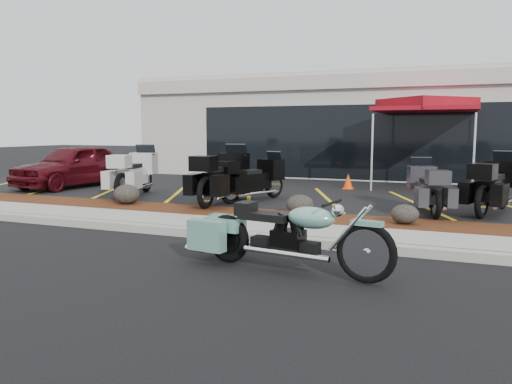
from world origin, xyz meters
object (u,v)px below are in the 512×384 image
at_px(traffic_cone, 348,181).
at_px(popup_canopy, 426,107).
at_px(hero_cruiser, 366,244).
at_px(touring_white, 146,168).
at_px(parked_car, 73,165).

relative_size(traffic_cone, popup_canopy, 0.14).
bearing_deg(hero_cruiser, touring_white, 149.71).
bearing_deg(traffic_cone, popup_canopy, 28.64).
height_order(parked_car, traffic_cone, parked_car).
relative_size(hero_cruiser, popup_canopy, 0.89).
relative_size(parked_car, popup_canopy, 1.19).
distance_m(hero_cruiser, traffic_cone, 9.10).
height_order(hero_cruiser, popup_canopy, popup_canopy).
bearing_deg(hero_cruiser, parked_car, 157.28).
bearing_deg(traffic_cone, hero_cruiser, -77.47).
bearing_deg(parked_car, hero_cruiser, -24.56).
height_order(hero_cruiser, touring_white, touring_white).
xyz_separation_m(parked_car, traffic_cone, (8.16, 2.60, -0.44)).
relative_size(hero_cruiser, touring_white, 1.25).
height_order(touring_white, popup_canopy, popup_canopy).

